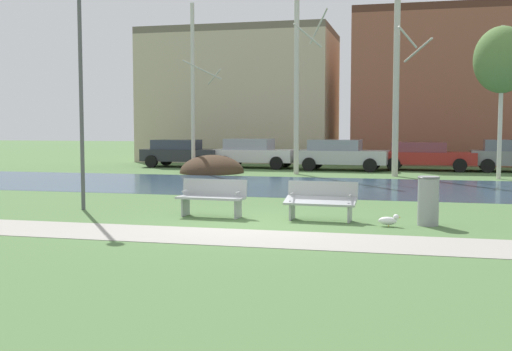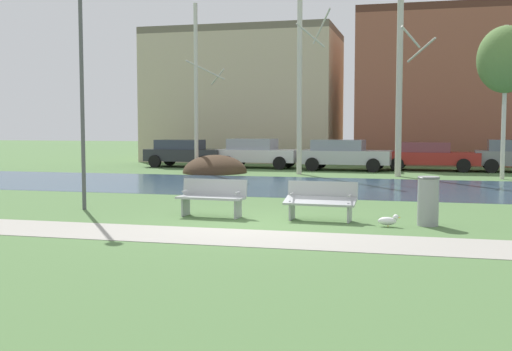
# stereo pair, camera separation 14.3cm
# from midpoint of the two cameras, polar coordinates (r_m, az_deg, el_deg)

# --- Properties ---
(ground_plane) EXTENTS (120.00, 120.00, 0.00)m
(ground_plane) POSITION_cam_midpoint_polar(r_m,az_deg,el_deg) (23.43, 5.65, -0.74)
(ground_plane) COLOR #4C703D
(paved_path_strip) EXTENTS (60.00, 1.81, 0.01)m
(paved_path_strip) POSITION_cam_midpoint_polar(r_m,az_deg,el_deg) (12.13, -2.25, -5.56)
(paved_path_strip) COLOR #9E998E
(paved_path_strip) RESTS_ON ground
(river_band) EXTENTS (80.00, 7.60, 0.01)m
(river_band) POSITION_cam_midpoint_polar(r_m,az_deg,el_deg) (22.38, 5.26, -0.97)
(river_band) COLOR #2D475B
(river_band) RESTS_ON ground
(soil_mound) EXTENTS (2.87, 3.41, 1.62)m
(soil_mound) POSITION_cam_midpoint_polar(r_m,az_deg,el_deg) (28.96, -4.12, 0.26)
(soil_mound) COLOR #423021
(soil_mound) RESTS_ON ground
(bench_left) EXTENTS (1.63, 0.66, 0.87)m
(bench_left) POSITION_cam_midpoint_polar(r_m,az_deg,el_deg) (14.85, -4.26, -1.90)
(bench_left) COLOR #9EA0A3
(bench_left) RESTS_ON ground
(bench_right) EXTENTS (1.63, 0.65, 0.87)m
(bench_right) POSITION_cam_midpoint_polar(r_m,az_deg,el_deg) (14.26, 5.58, -2.17)
(bench_right) COLOR #9EA0A3
(bench_right) RESTS_ON ground
(trash_bin) EXTENTS (0.47, 0.47, 1.05)m
(trash_bin) POSITION_cam_midpoint_polar(r_m,az_deg,el_deg) (13.97, 14.96, -2.15)
(trash_bin) COLOR gray
(trash_bin) RESTS_ON ground
(seagull) EXTENTS (0.47, 0.17, 0.27)m
(seagull) POSITION_cam_midpoint_polar(r_m,az_deg,el_deg) (13.66, 11.57, -3.98)
(seagull) COLOR white
(seagull) RESTS_ON ground
(streetlamp) EXTENTS (0.32, 0.32, 5.71)m
(streetlamp) POSITION_cam_midpoint_polar(r_m,az_deg,el_deg) (16.65, -15.77, 10.02)
(streetlamp) COLOR #4C4C51
(streetlamp) RESTS_ON ground
(birch_far_left) EXTENTS (1.54, 2.86, 7.73)m
(birch_far_left) POSITION_cam_midpoint_polar(r_m,az_deg,el_deg) (29.61, -5.76, 7.91)
(birch_far_left) COLOR beige
(birch_far_left) RESTS_ON ground
(birch_left) EXTENTS (1.49, 2.46, 8.85)m
(birch_left) POSITION_cam_midpoint_polar(r_m,az_deg,el_deg) (28.13, 3.60, 9.35)
(birch_left) COLOR beige
(birch_left) RESTS_ON ground
(birch_center_left) EXTENTS (1.59, 2.28, 8.80)m
(birch_center_left) POSITION_cam_midpoint_polar(r_m,az_deg,el_deg) (27.42, 12.44, 9.24)
(birch_center_left) COLOR #BCB7A8
(birch_center_left) RESTS_ON ground
(birch_center) EXTENTS (2.20, 2.20, 6.08)m
(birch_center) POSITION_cam_midpoint_polar(r_m,az_deg,el_deg) (27.24, 21.12, 9.65)
(birch_center) COLOR beige
(birch_center) RESTS_ON ground
(parked_van_nearest_dark) EXTENTS (4.11, 2.17, 1.41)m
(parked_van_nearest_dark) POSITION_cam_midpoint_polar(r_m,az_deg,el_deg) (33.08, -6.91, 2.07)
(parked_van_nearest_dark) COLOR #282B30
(parked_van_nearest_dark) RESTS_ON ground
(parked_sedan_second_white) EXTENTS (4.16, 2.23, 1.48)m
(parked_sedan_second_white) POSITION_cam_midpoint_polar(r_m,az_deg,el_deg) (32.14, -0.34, 2.08)
(parked_sedan_second_white) COLOR silver
(parked_sedan_second_white) RESTS_ON ground
(parked_hatch_third_silver) EXTENTS (4.40, 2.27, 1.47)m
(parked_hatch_third_silver) POSITION_cam_midpoint_polar(r_m,az_deg,el_deg) (30.65, 7.47, 1.92)
(parked_hatch_third_silver) COLOR #B2B5BC
(parked_hatch_third_silver) RESTS_ON ground
(parked_wagon_fourth_red) EXTENTS (4.59, 2.11, 1.35)m
(parked_wagon_fourth_red) POSITION_cam_midpoint_polar(r_m,az_deg,el_deg) (31.28, 14.83, 1.77)
(parked_wagon_fourth_red) COLOR maroon
(parked_wagon_fourth_red) RESTS_ON ground
(building_beige_block) EXTENTS (11.25, 7.01, 7.88)m
(building_beige_block) POSITION_cam_midpoint_polar(r_m,az_deg,el_deg) (39.40, -1.40, 7.11)
(building_beige_block) COLOR #BCAD8E
(building_beige_block) RESTS_ON ground
(building_brick_low) EXTENTS (10.18, 9.51, 8.57)m
(building_brick_low) POSITION_cam_midpoint_polar(r_m,az_deg,el_deg) (39.46, 16.52, 7.43)
(building_brick_low) COLOR brown
(building_brick_low) RESTS_ON ground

